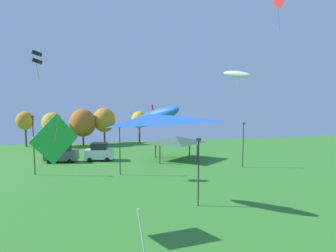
% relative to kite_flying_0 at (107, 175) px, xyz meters
% --- Properties ---
extents(kite_flying_0, '(3.21, 3.89, 4.70)m').
position_rel_kite_flying_0_xyz_m(kite_flying_0, '(0.00, 0.00, 0.00)').
color(kite_flying_0, blue).
extents(kite_flying_1, '(0.45, 2.80, 5.65)m').
position_rel_kite_flying_0_xyz_m(kite_flying_1, '(22.67, 26.96, 16.03)').
color(kite_flying_1, red).
extents(kite_flying_3, '(0.97, 0.88, 3.16)m').
position_rel_kite_flying_0_xyz_m(kite_flying_3, '(-8.36, 24.67, 6.92)').
color(kite_flying_3, black).
extents(kite_flying_4, '(2.47, 2.42, 3.40)m').
position_rel_kite_flying_0_xyz_m(kite_flying_4, '(-3.66, 10.57, -0.42)').
color(kite_flying_4, green).
extents(kite_flying_5, '(3.37, 3.17, 2.39)m').
position_rel_kite_flying_0_xyz_m(kite_flying_5, '(15.71, 25.07, 5.60)').
color(kite_flying_5, white).
extents(kite_flying_6, '(4.42, 4.96, 2.61)m').
position_rel_kite_flying_0_xyz_m(kite_flying_6, '(3.25, 14.31, 0.71)').
color(kite_flying_6, blue).
extents(parked_car_leftmost, '(4.79, 2.45, 2.67)m').
position_rel_kite_flying_0_xyz_m(parked_car_leftmost, '(-7.82, 32.64, -5.46)').
color(parked_car_leftmost, '#4C5156').
rests_on(parked_car_leftmost, ground).
extents(parked_car_second_from_left, '(4.24, 2.45, 2.70)m').
position_rel_kite_flying_0_xyz_m(parked_car_second_from_left, '(-2.44, 32.65, -5.45)').
color(parked_car_second_from_left, silver).
rests_on(parked_car_second_from_left, ground).
extents(park_pavilion, '(7.17, 5.51, 3.60)m').
position_rel_kite_flying_0_xyz_m(park_pavilion, '(8.86, 31.09, -3.67)').
color(park_pavilion, brown).
rests_on(park_pavilion, ground).
extents(light_post_0, '(0.36, 0.20, 5.94)m').
position_rel_kite_flying_0_xyz_m(light_post_0, '(0.50, 24.18, -3.39)').
color(light_post_0, '#2D2D33').
rests_on(light_post_0, ground).
extents(light_post_1, '(0.36, 0.20, 5.77)m').
position_rel_kite_flying_0_xyz_m(light_post_1, '(6.86, 13.37, -3.47)').
color(light_post_1, '#2D2D33').
rests_on(light_post_1, ground).
extents(light_post_2, '(0.36, 0.20, 6.00)m').
position_rel_kite_flying_0_xyz_m(light_post_2, '(16.74, 24.92, -3.35)').
color(light_post_2, '#2D2D33').
rests_on(light_post_2, ground).
extents(light_post_3, '(0.36, 0.20, 7.12)m').
position_rel_kite_flying_0_xyz_m(light_post_3, '(-9.56, 26.13, -2.78)').
color(light_post_3, '#2D2D33').
rests_on(light_post_3, ground).
extents(treeline_tree_0, '(3.27, 3.27, 6.91)m').
position_rel_kite_flying_0_xyz_m(treeline_tree_0, '(-17.49, 48.22, -1.68)').
color(treeline_tree_0, brown).
rests_on(treeline_tree_0, ground).
extents(treeline_tree_1, '(3.85, 3.85, 6.73)m').
position_rel_kite_flying_0_xyz_m(treeline_tree_1, '(-12.29, 47.19, -2.15)').
color(treeline_tree_1, brown).
rests_on(treeline_tree_1, ground).
extents(treeline_tree_2, '(5.11, 5.11, 7.37)m').
position_rel_kite_flying_0_xyz_m(treeline_tree_2, '(-6.61, 47.77, -2.20)').
color(treeline_tree_2, brown).
rests_on(treeline_tree_2, ground).
extents(treeline_tree_3, '(4.61, 4.61, 7.53)m').
position_rel_kite_flying_0_xyz_m(treeline_tree_3, '(-2.49, 49.27, -1.77)').
color(treeline_tree_3, brown).
rests_on(treeline_tree_3, ground).
extents(treeline_tree_4, '(3.33, 3.33, 6.84)m').
position_rel_kite_flying_0_xyz_m(treeline_tree_4, '(4.86, 49.02, -1.78)').
color(treeline_tree_4, brown).
rests_on(treeline_tree_4, ground).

